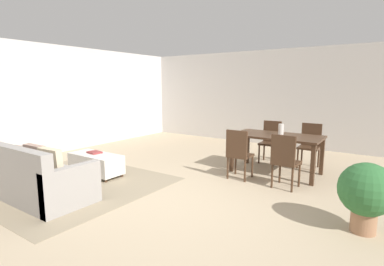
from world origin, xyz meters
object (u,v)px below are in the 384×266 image
(dining_chair_near_left, at_px, (239,151))
(vase_centerpiece, at_px, (281,130))
(dining_table, at_px, (277,140))
(dining_chair_far_left, at_px, (271,139))
(ottoman_table, at_px, (96,163))
(potted_plant, at_px, (366,192))
(couch, at_px, (31,177))
(book_on_ottoman, at_px, (95,152))
(dining_chair_near_right, at_px, (285,158))
(dining_chair_far_right, at_px, (310,143))

(dining_chair_near_left, bearing_deg, vase_centerpiece, 57.14)
(dining_table, distance_m, vase_centerpiece, 0.22)
(dining_chair_far_left, distance_m, vase_centerpiece, 0.95)
(dining_chair_near_left, distance_m, dining_chair_far_left, 1.54)
(ottoman_table, distance_m, potted_plant, 4.47)
(ottoman_table, distance_m, dining_table, 3.52)
(couch, relative_size, dining_chair_near_left, 2.29)
(couch, relative_size, potted_plant, 2.52)
(couch, xyz_separation_m, book_on_ottoman, (-0.17, 1.31, 0.13))
(ottoman_table, height_order, dining_chair_near_right, dining_chair_near_right)
(dining_chair_near_left, distance_m, vase_centerpiece, 1.00)
(dining_chair_far_left, relative_size, potted_plant, 1.10)
(dining_chair_far_right, xyz_separation_m, book_on_ottoman, (-3.32, -2.86, -0.09))
(couch, bearing_deg, dining_chair_far_right, 53.04)
(dining_chair_far_right, xyz_separation_m, vase_centerpiece, (-0.37, -0.81, 0.35))
(couch, relative_size, dining_chair_near_right, 2.29)
(dining_chair_far_right, bearing_deg, book_on_ottoman, -139.21)
(dining_table, relative_size, dining_chair_near_right, 1.80)
(vase_centerpiece, bearing_deg, dining_chair_far_right, 65.59)
(vase_centerpiece, height_order, book_on_ottoman, vase_centerpiece)
(dining_table, bearing_deg, dining_chair_far_left, 116.75)
(dining_chair_far_right, bearing_deg, dining_table, -118.16)
(dining_chair_near_left, bearing_deg, ottoman_table, -150.94)
(dining_chair_near_right, relative_size, dining_chair_far_left, 1.00)
(couch, distance_m, dining_chair_far_right, 5.23)
(ottoman_table, bearing_deg, potted_plant, 4.18)
(dining_table, bearing_deg, couch, -128.85)
(couch, distance_m, potted_plant, 4.64)
(dining_chair_far_left, relative_size, vase_centerpiece, 4.24)
(dining_chair_far_left, relative_size, book_on_ottoman, 3.54)
(dining_chair_far_left, xyz_separation_m, dining_chair_far_right, (0.82, 0.05, 0.00))
(dining_chair_near_right, bearing_deg, dining_table, 117.21)
(book_on_ottoman, bearing_deg, dining_chair_near_right, 20.53)
(couch, height_order, potted_plant, couch)
(dining_table, height_order, book_on_ottoman, dining_table)
(dining_chair_near_left, bearing_deg, dining_table, 60.65)
(vase_centerpiece, bearing_deg, dining_chair_near_right, -67.18)
(dining_chair_near_left, xyz_separation_m, dining_chair_far_right, (0.87, 1.59, 0.00))
(dining_chair_near_left, distance_m, potted_plant, 2.31)
(couch, relative_size, dining_chair_far_left, 2.29)
(dining_chair_far_right, relative_size, vase_centerpiece, 4.24)
(dining_chair_far_left, bearing_deg, vase_centerpiece, -58.83)
(dining_chair_near_left, height_order, potted_plant, dining_chair_near_left)
(dining_table, bearing_deg, ottoman_table, -143.28)
(dining_table, xyz_separation_m, dining_chair_far_right, (0.44, 0.82, -0.15))
(couch, distance_m, vase_centerpiece, 4.40)
(potted_plant, bearing_deg, dining_chair_near_right, 142.43)
(dining_chair_far_right, relative_size, book_on_ottoman, 3.54)
(couch, bearing_deg, ottoman_table, 94.17)
(dining_chair_near_left, relative_size, potted_plant, 1.10)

